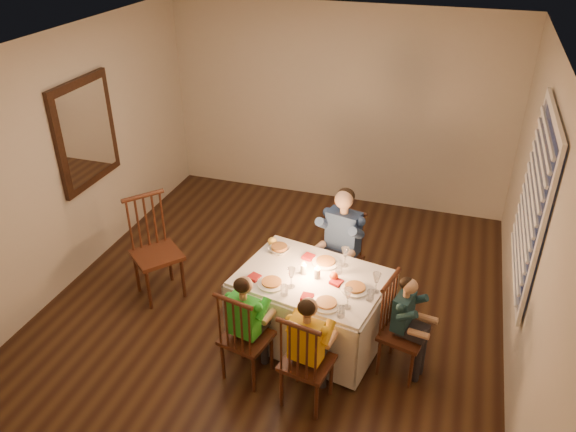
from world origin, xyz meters
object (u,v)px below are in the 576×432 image
(chair_near_left, at_px, (248,373))
(chair_extra, at_px, (162,293))
(chair_near_right, at_px, (306,399))
(chair_end, at_px, (399,369))
(child_green, at_px, (248,373))
(child_teal, at_px, (399,369))
(serving_bowl, at_px, (279,250))
(adult, at_px, (339,292))
(child_yellow, at_px, (306,399))
(dining_table, at_px, (311,294))
(chair_adult, at_px, (339,292))

(chair_near_left, bearing_deg, chair_extra, -19.89)
(chair_near_right, relative_size, chair_end, 1.00)
(child_green, xyz_separation_m, child_teal, (1.27, 0.46, 0.00))
(child_green, height_order, serving_bowl, serving_bowl)
(adult, height_order, child_yellow, adult)
(child_green, distance_m, child_yellow, 0.58)
(chair_near_left, distance_m, child_teal, 1.35)
(child_green, bearing_deg, adult, -97.89)
(chair_near_right, bearing_deg, child_green, -2.47)
(child_yellow, bearing_deg, dining_table, -66.98)
(chair_end, bearing_deg, chair_near_right, 143.65)
(chair_end, height_order, serving_bowl, serving_bowl)
(chair_near_right, distance_m, serving_bowl, 1.42)
(chair_near_left, bearing_deg, child_teal, -148.28)
(chair_near_left, bearing_deg, chair_end, -148.28)
(chair_adult, height_order, child_teal, child_teal)
(dining_table, bearing_deg, chair_near_left, -109.74)
(dining_table, height_order, chair_near_left, dining_table)
(chair_adult, xyz_separation_m, child_yellow, (0.08, -1.52, 0.00))
(chair_near_left, relative_size, chair_extra, 0.85)
(chair_adult, xyz_separation_m, chair_end, (0.77, -0.93, 0.00))
(chair_end, height_order, chair_extra, chair_extra)
(chair_near_right, xyz_separation_m, chair_extra, (-1.87, 0.92, 0.00))
(serving_bowl, bearing_deg, chair_near_right, -60.96)
(chair_extra, distance_m, child_green, 1.52)
(chair_near_left, xyz_separation_m, chair_extra, (-1.29, 0.79, 0.00))
(child_green, height_order, child_teal, child_green)
(chair_end, xyz_separation_m, adult, (-0.77, 0.93, 0.00))
(chair_near_left, relative_size, adult, 0.77)
(child_yellow, bearing_deg, chair_near_left, -2.47)
(chair_adult, relative_size, child_green, 0.89)
(chair_adult, height_order, chair_near_right, same)
(child_yellow, bearing_deg, chair_adult, -77.40)
(dining_table, relative_size, child_yellow, 1.39)
(adult, relative_size, serving_bowl, 6.16)
(chair_near_left, height_order, child_yellow, child_yellow)
(dining_table, xyz_separation_m, chair_extra, (-1.68, 0.14, -0.49))
(chair_end, relative_size, child_green, 0.89)
(child_teal, bearing_deg, chair_end, 0.00)
(dining_table, height_order, child_teal, dining_table)
(child_green, bearing_deg, chair_near_left, -168.38)
(chair_adult, xyz_separation_m, serving_bowl, (-0.52, -0.44, 0.71))
(chair_extra, relative_size, serving_bowl, 5.60)
(chair_near_left, distance_m, child_yellow, 0.58)
(dining_table, distance_m, chair_near_right, 0.94)
(chair_adult, bearing_deg, chair_near_right, -74.24)
(child_yellow, xyz_separation_m, serving_bowl, (-0.60, 1.07, 0.71))
(serving_bowl, bearing_deg, adult, 40.61)
(dining_table, height_order, child_green, dining_table)
(chair_near_right, distance_m, adult, 1.52)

